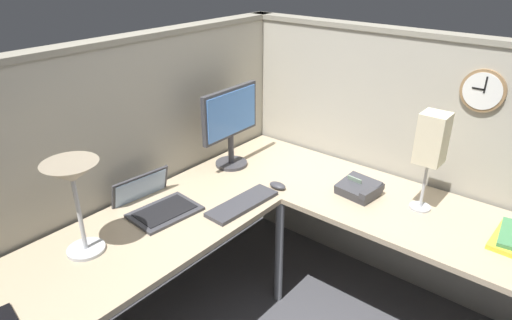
# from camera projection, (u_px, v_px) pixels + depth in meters

# --- Properties ---
(cubicle_wall_back) EXTENTS (2.57, 0.12, 1.58)m
(cubicle_wall_back) POSITION_uv_depth(u_px,v_px,m) (122.00, 183.00, 2.52)
(cubicle_wall_back) COLOR #A8A393
(cubicle_wall_back) RESTS_ON ground
(cubicle_wall_right) EXTENTS (0.12, 2.37, 1.58)m
(cubicle_wall_right) POSITION_uv_depth(u_px,v_px,m) (407.00, 164.00, 2.73)
(cubicle_wall_right) COLOR #A8A393
(cubicle_wall_right) RESTS_ON ground
(desk) EXTENTS (2.35, 2.15, 0.73)m
(desk) POSITION_uv_depth(u_px,v_px,m) (277.00, 251.00, 2.21)
(desk) COLOR tan
(desk) RESTS_ON ground
(monitor) EXTENTS (0.46, 0.20, 0.50)m
(monitor) POSITION_uv_depth(u_px,v_px,m) (231.00, 122.00, 2.74)
(monitor) COLOR #38383D
(monitor) RESTS_ON desk
(laptop) EXTENTS (0.37, 0.41, 0.22)m
(laptop) POSITION_uv_depth(u_px,v_px,m) (154.00, 203.00, 2.39)
(laptop) COLOR #38383D
(laptop) RESTS_ON desk
(keyboard) EXTENTS (0.44, 0.16, 0.02)m
(keyboard) POSITION_uv_depth(u_px,v_px,m) (242.00, 204.00, 2.41)
(keyboard) COLOR #38383D
(keyboard) RESTS_ON desk
(computer_mouse) EXTENTS (0.06, 0.10, 0.03)m
(computer_mouse) POSITION_uv_depth(u_px,v_px,m) (278.00, 186.00, 2.58)
(computer_mouse) COLOR #38383D
(computer_mouse) RESTS_ON desk
(desk_lamp_dome) EXTENTS (0.24, 0.24, 0.44)m
(desk_lamp_dome) POSITION_uv_depth(u_px,v_px,m) (73.00, 180.00, 1.90)
(desk_lamp_dome) COLOR #B7BABF
(desk_lamp_dome) RESTS_ON desk
(cell_phone) EXTENTS (0.09, 0.15, 0.01)m
(cell_phone) POSITION_uv_depth(u_px,v_px,m) (6.00, 318.00, 1.68)
(cell_phone) COLOR black
(cell_phone) RESTS_ON desk
(office_phone) EXTENTS (0.21, 0.23, 0.11)m
(office_phone) POSITION_uv_depth(u_px,v_px,m) (360.00, 189.00, 2.50)
(office_phone) COLOR #38383D
(office_phone) RESTS_ON desk
(desk_lamp_paper) EXTENTS (0.13, 0.13, 0.53)m
(desk_lamp_paper) POSITION_uv_depth(u_px,v_px,m) (432.00, 141.00, 2.23)
(desk_lamp_paper) COLOR #B7BABF
(desk_lamp_paper) RESTS_ON desk
(wall_clock) EXTENTS (0.04, 0.22, 0.22)m
(wall_clock) POSITION_uv_depth(u_px,v_px,m) (483.00, 91.00, 2.27)
(wall_clock) COLOR olive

